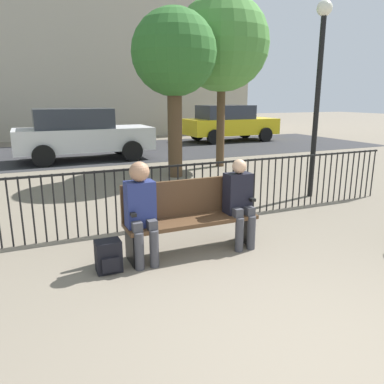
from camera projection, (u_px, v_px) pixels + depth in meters
ground_plane at (312, 360)px, 2.85m from camera, size 80.00×80.00×0.00m
park_bench at (190, 214)px, 4.80m from camera, size 1.71×0.45×0.92m
seated_person_0 at (141, 207)px, 4.37m from camera, size 0.34×0.39×1.23m
seated_person_1 at (239, 199)px, 4.90m from camera, size 0.34×0.39×1.17m
backpack at (109, 257)px, 4.26m from camera, size 0.28×0.25×0.37m
fence_railing at (161, 191)px, 5.70m from camera, size 9.01×0.03×0.95m
tree_0 at (174, 55)px, 8.82m from camera, size 2.02×2.02×3.99m
tree_1 at (222, 44)px, 10.14m from camera, size 2.57×2.57×4.66m
lamp_post at (320, 72)px, 7.03m from camera, size 0.28×0.28×3.65m
street_surface at (83, 153)px, 13.49m from camera, size 24.00×6.00×0.01m
parked_car_0 at (229, 123)px, 17.03m from camera, size 4.20×1.94×1.62m
parked_car_1 at (81, 134)px, 11.83m from camera, size 4.20×1.94×1.62m
building_facade at (50, 0)px, 18.93m from camera, size 20.00×6.00×13.51m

